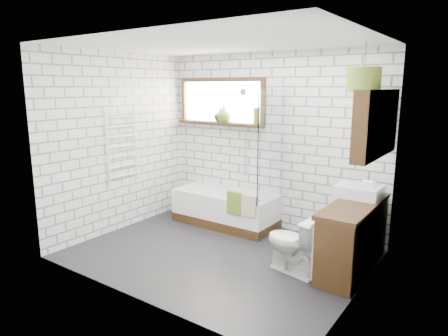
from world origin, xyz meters
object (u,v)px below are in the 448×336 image
Objects in this scene: basin at (359,191)px; bathtub at (225,208)px; pendant at (364,80)px; vanity at (353,237)px; toilet at (293,243)px.

bathtub is at bearing 176.67° from basin.
pendant reaches higher than basin.
vanity is at bearing -79.02° from basin.
basin is at bearing 160.67° from toilet.
toilet is at bearing -123.19° from pendant.
bathtub is 1.15× the size of vanity.
pendant is (0.44, 0.68, 1.76)m from toilet.
vanity is 3.70× the size of pendant.
toilet is (-0.52, -0.44, -0.05)m from vanity.
vanity is 0.68m from toilet.
toilet is (-0.46, -0.75, -0.50)m from basin.
basin reaches higher than bathtub.
pendant is at bearing -5.49° from bathtub.
basin is 0.72× the size of toilet.
pendant is (1.96, -0.19, 1.85)m from bathtub.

